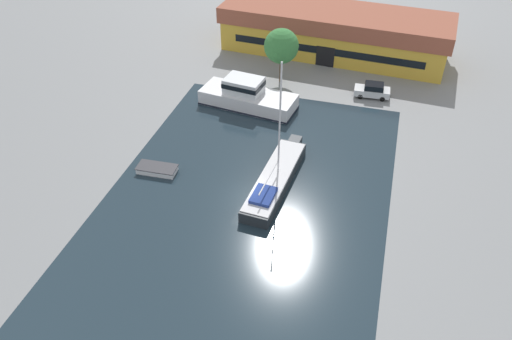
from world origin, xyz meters
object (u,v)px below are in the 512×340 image
at_px(warehouse_building, 334,32).
at_px(small_dinghy, 157,169).
at_px(parked_car, 372,90).
at_px(quay_tree_near_building, 281,46).
at_px(motor_cruiser, 247,96).
at_px(sailboat_moored, 275,178).

bearing_deg(warehouse_building, small_dinghy, -106.67).
bearing_deg(small_dinghy, parked_car, -44.82).
bearing_deg(parked_car, small_dinghy, 134.55).
distance_m(quay_tree_near_building, parked_car, 11.95).
bearing_deg(warehouse_building, quay_tree_near_building, -111.45).
distance_m(quay_tree_near_building, motor_cruiser, 7.90).
relative_size(sailboat_moored, motor_cruiser, 1.14).
relative_size(quay_tree_near_building, motor_cruiser, 0.59).
bearing_deg(quay_tree_near_building, sailboat_moored, -77.64).
bearing_deg(quay_tree_near_building, motor_cruiser, -108.55).
relative_size(warehouse_building, sailboat_moored, 2.38).
height_order(warehouse_building, small_dinghy, warehouse_building).
distance_m(quay_tree_near_building, sailboat_moored, 20.45).
relative_size(parked_car, small_dinghy, 1.08).
relative_size(parked_car, motor_cruiser, 0.37).
height_order(quay_tree_near_building, small_dinghy, quay_tree_near_building).
bearing_deg(sailboat_moored, parked_car, 73.97).
bearing_deg(parked_car, sailboat_moored, 156.39).
height_order(parked_car, sailboat_moored, sailboat_moored).
height_order(warehouse_building, quay_tree_near_building, quay_tree_near_building).
bearing_deg(small_dinghy, warehouse_building, -23.54).
distance_m(warehouse_building, small_dinghy, 33.37).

